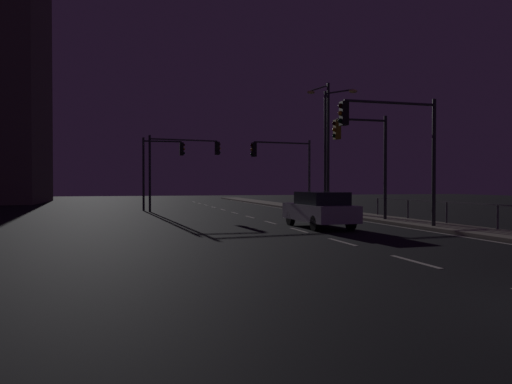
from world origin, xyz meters
TOP-DOWN VIEW (x-y plane):
  - ground_plane at (0.00, 17.50)m, footprint 112.00×112.00m
  - sidewalk_right at (6.23, 17.50)m, footprint 2.23×77.00m
  - lane_markings_center at (0.00, 21.00)m, footprint 0.14×50.00m
  - lane_edge_line at (4.87, 22.50)m, footprint 0.14×53.00m
  - car at (1.31, 13.90)m, footprint 1.92×4.44m
  - traffic_light_overhead_east at (3.46, 25.25)m, footprint 4.46×0.63m
  - traffic_light_far_right at (-4.47, 29.21)m, footprint 3.04×0.35m
  - traffic_light_mid_left at (4.54, 16.01)m, footprint 2.99×0.34m
  - traffic_light_near_right at (-3.11, 28.09)m, footprint 5.15×0.79m
  - traffic_light_near_left at (3.79, 12.05)m, footprint 4.50×0.34m
  - street_lamp_corner at (5.87, 23.65)m, footprint 0.80×2.23m
  - street_lamp_mid_block at (5.80, 22.71)m, footprint 1.50×1.91m

SIDE VIEW (x-z plane):
  - ground_plane at x=0.00m, z-range 0.00..0.00m
  - lane_edge_line at x=4.87m, z-range 0.00..0.01m
  - lane_markings_center at x=0.00m, z-range 0.00..0.01m
  - sidewalk_right at x=6.23m, z-range 0.00..0.14m
  - car at x=1.31m, z-range 0.04..1.61m
  - traffic_light_overhead_east at x=3.46m, z-range 1.17..6.03m
  - traffic_light_far_right at x=-4.47m, z-range 1.03..6.29m
  - traffic_light_mid_left at x=4.54m, z-range 1.16..6.38m
  - traffic_light_near_right at x=-3.11m, z-range 1.15..6.45m
  - traffic_light_near_left at x=3.79m, z-range 1.27..6.63m
  - street_lamp_mid_block at x=5.80m, z-range 0.92..8.74m
  - street_lamp_corner at x=5.87m, z-range 0.94..9.38m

